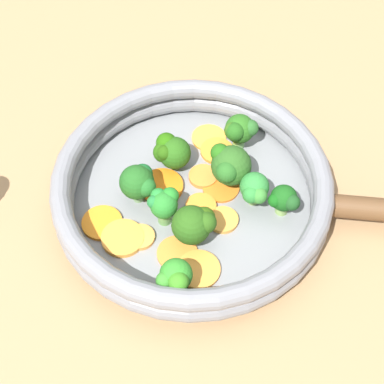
% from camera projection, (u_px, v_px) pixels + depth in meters
% --- Properties ---
extents(ground_plane, '(4.00, 4.00, 0.00)m').
position_uv_depth(ground_plane, '(192.00, 207.00, 0.71)').
color(ground_plane, '#A07A51').
extents(skillet, '(0.27, 0.27, 0.01)m').
position_uv_depth(skillet, '(192.00, 204.00, 0.70)').
color(skillet, gray).
rests_on(skillet, ground_plane).
extents(skillet_rim_wall, '(0.30, 0.30, 0.04)m').
position_uv_depth(skillet_rim_wall, '(192.00, 188.00, 0.68)').
color(skillet_rim_wall, slate).
rests_on(skillet_rim_wall, skillet).
extents(skillet_rivet_left, '(0.01, 0.01, 0.01)m').
position_uv_depth(skillet_rivet_left, '(310.00, 235.00, 0.66)').
color(skillet_rivet_left, gray).
rests_on(skillet_rivet_left, skillet).
extents(skillet_rivet_right, '(0.01, 0.01, 0.01)m').
position_uv_depth(skillet_rivet_right, '(310.00, 182.00, 0.70)').
color(skillet_rivet_right, gray).
rests_on(skillet_rivet_right, skillet).
extents(carrot_slice_0, '(0.05, 0.05, 0.01)m').
position_uv_depth(carrot_slice_0, '(162.00, 186.00, 0.70)').
color(carrot_slice_0, orange).
rests_on(carrot_slice_0, skillet).
extents(carrot_slice_1, '(0.04, 0.04, 0.01)m').
position_uv_depth(carrot_slice_1, '(201.00, 206.00, 0.69)').
color(carrot_slice_1, orange).
rests_on(carrot_slice_1, skillet).
extents(carrot_slice_2, '(0.04, 0.04, 0.01)m').
position_uv_depth(carrot_slice_2, '(223.00, 220.00, 0.68)').
color(carrot_slice_2, '#EB973C').
rests_on(carrot_slice_2, skillet).
extents(carrot_slice_3, '(0.05, 0.05, 0.00)m').
position_uv_depth(carrot_slice_3, '(199.00, 269.00, 0.64)').
color(carrot_slice_3, orange).
rests_on(carrot_slice_3, skillet).
extents(carrot_slice_4, '(0.04, 0.04, 0.00)m').
position_uv_depth(carrot_slice_4, '(221.00, 187.00, 0.70)').
color(carrot_slice_4, orange).
rests_on(carrot_slice_4, skillet).
extents(carrot_slice_5, '(0.06, 0.06, 0.00)m').
position_uv_depth(carrot_slice_5, '(206.00, 137.00, 0.75)').
color(carrot_slice_5, '#F99C36').
rests_on(carrot_slice_5, skillet).
extents(carrot_slice_6, '(0.05, 0.05, 0.01)m').
position_uv_depth(carrot_slice_6, '(123.00, 238.00, 0.66)').
color(carrot_slice_6, '#F69837').
rests_on(carrot_slice_6, skillet).
extents(carrot_slice_7, '(0.04, 0.04, 0.01)m').
position_uv_depth(carrot_slice_7, '(140.00, 237.00, 0.66)').
color(carrot_slice_7, '#F49A40').
rests_on(carrot_slice_7, skillet).
extents(carrot_slice_8, '(0.05, 0.05, 0.00)m').
position_uv_depth(carrot_slice_8, '(217.00, 151.00, 0.73)').
color(carrot_slice_8, orange).
rests_on(carrot_slice_8, skillet).
extents(carrot_slice_9, '(0.06, 0.06, 0.00)m').
position_uv_depth(carrot_slice_9, '(102.00, 223.00, 0.67)').
color(carrot_slice_9, orange).
rests_on(carrot_slice_9, skillet).
extents(carrot_slice_10, '(0.04, 0.04, 0.01)m').
position_uv_depth(carrot_slice_10, '(203.00, 176.00, 0.71)').
color(carrot_slice_10, orange).
rests_on(carrot_slice_10, skillet).
extents(carrot_slice_11, '(0.05, 0.05, 0.00)m').
position_uv_depth(carrot_slice_11, '(178.00, 254.00, 0.65)').
color(carrot_slice_11, orange).
rests_on(carrot_slice_11, skillet).
extents(broccoli_floret_0, '(0.03, 0.03, 0.04)m').
position_uv_depth(broccoli_floret_0, '(284.00, 199.00, 0.67)').
color(broccoli_floret_0, '#8DB55C').
rests_on(broccoli_floret_0, skillet).
extents(broccoli_floret_1, '(0.05, 0.05, 0.05)m').
position_uv_depth(broccoli_floret_1, '(230.00, 165.00, 0.68)').
color(broccoli_floret_1, '#5E8848').
rests_on(broccoli_floret_1, skillet).
extents(broccoli_floret_2, '(0.05, 0.04, 0.05)m').
position_uv_depth(broccoli_floret_2, '(195.00, 224.00, 0.64)').
color(broccoli_floret_2, '#678753').
rests_on(broccoli_floret_2, skillet).
extents(broccoli_floret_3, '(0.04, 0.04, 0.04)m').
position_uv_depth(broccoli_floret_3, '(171.00, 151.00, 0.70)').
color(broccoli_floret_3, '#5C8443').
rests_on(broccoli_floret_3, skillet).
extents(broccoli_floret_4, '(0.04, 0.04, 0.05)m').
position_uv_depth(broccoli_floret_4, '(239.00, 130.00, 0.71)').
color(broccoli_floret_4, '#6CA556').
rests_on(broccoli_floret_4, skillet).
extents(broccoli_floret_5, '(0.03, 0.04, 0.05)m').
position_uv_depth(broccoli_floret_5, '(176.00, 277.00, 0.61)').
color(broccoli_floret_5, '#5F8C42').
rests_on(broccoli_floret_5, skillet).
extents(broccoli_floret_6, '(0.03, 0.03, 0.04)m').
position_uv_depth(broccoli_floret_6, '(164.00, 204.00, 0.66)').
color(broccoli_floret_6, '#62984B').
rests_on(broccoli_floret_6, skillet).
extents(broccoli_floret_7, '(0.03, 0.04, 0.04)m').
position_uv_depth(broccoli_floret_7, '(255.00, 189.00, 0.67)').
color(broccoli_floret_7, '#779B4C').
rests_on(broccoli_floret_7, skillet).
extents(broccoli_floret_8, '(0.04, 0.04, 0.05)m').
position_uv_depth(broccoli_floret_8, '(139.00, 182.00, 0.67)').
color(broccoli_floret_8, '#70955C').
rests_on(broccoli_floret_8, skillet).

